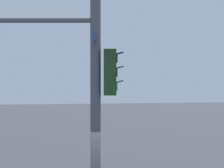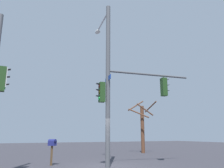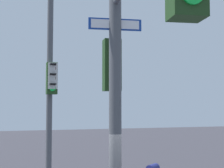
% 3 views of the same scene
% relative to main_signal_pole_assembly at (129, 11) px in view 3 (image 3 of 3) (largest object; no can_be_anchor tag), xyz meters
% --- Properties ---
extents(main_signal_pole_assembly, '(3.71, 5.80, 9.24)m').
position_rel_main_signal_pole_assembly_xyz_m(main_signal_pole_assembly, '(0.00, 0.00, 0.00)').
color(main_signal_pole_assembly, '#4C4F54').
rests_on(main_signal_pole_assembly, ground).
extents(secondary_pole_assembly, '(0.36, 0.75, 7.07)m').
position_rel_main_signal_pole_assembly_xyz_m(secondary_pole_assembly, '(0.51, -6.11, -1.08)').
color(secondary_pole_assembly, '#4C4F54').
rests_on(secondary_pole_assembly, ground).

